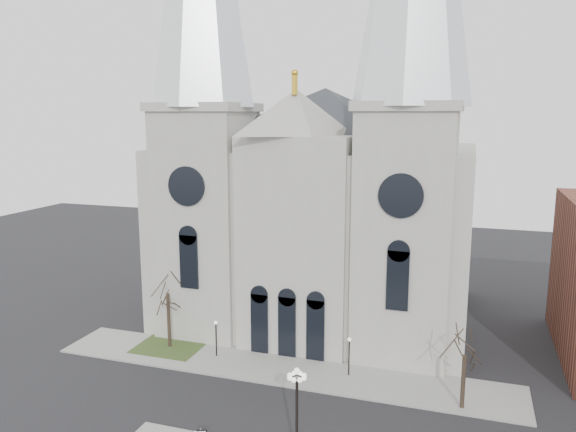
% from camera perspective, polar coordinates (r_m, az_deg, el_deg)
% --- Properties ---
extents(sidewalk_far, '(40.00, 6.00, 0.14)m').
position_cam_1_polar(sidewalk_far, '(49.45, -1.01, -15.19)').
color(sidewalk_far, gray).
rests_on(sidewalk_far, ground).
extents(grass_patch, '(6.00, 5.00, 0.18)m').
position_cam_1_polar(grass_patch, '(54.55, -11.91, -12.88)').
color(grass_patch, '#2E421C').
rests_on(grass_patch, ground).
extents(cathedral, '(33.00, 26.66, 54.00)m').
position_cam_1_polar(cathedral, '(56.04, 2.96, 7.35)').
color(cathedral, '#A4A298').
rests_on(cathedral, ground).
extents(tree_left, '(3.20, 3.20, 7.50)m').
position_cam_1_polar(tree_left, '(52.65, -12.14, -7.37)').
color(tree_left, black).
rests_on(tree_left, ground).
extents(tree_right, '(3.20, 3.20, 6.00)m').
position_cam_1_polar(tree_right, '(43.54, 17.54, -13.03)').
color(tree_right, black).
rests_on(tree_right, ground).
extents(ped_lamp_left, '(0.32, 0.32, 3.26)m').
position_cam_1_polar(ped_lamp_left, '(51.08, -7.33, -11.65)').
color(ped_lamp_left, black).
rests_on(ped_lamp_left, sidewalk_far).
extents(ped_lamp_right, '(0.32, 0.32, 3.26)m').
position_cam_1_polar(ped_lamp_right, '(47.50, 6.23, -13.38)').
color(ped_lamp_right, black).
rests_on(ped_lamp_right, sidewalk_far).
extents(globe_lamp, '(1.41, 1.41, 5.94)m').
position_cam_1_polar(globe_lamp, '(36.53, 0.90, -18.30)').
color(globe_lamp, black).
rests_on(globe_lamp, sidewalk_near).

